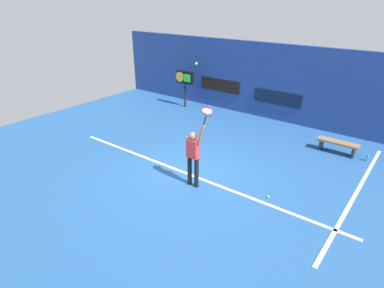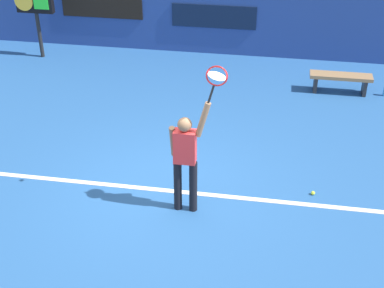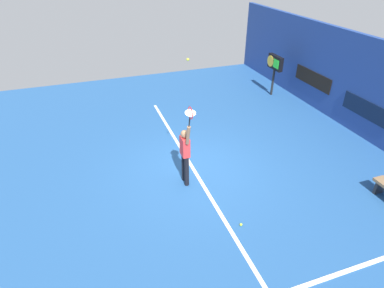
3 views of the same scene
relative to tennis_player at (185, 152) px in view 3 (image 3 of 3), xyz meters
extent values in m
plane|color=#23518C|center=(-0.44, 0.43, -1.01)|extent=(18.00, 18.00, 0.00)
cube|color=navy|center=(-0.44, 6.81, 0.65)|extent=(18.00, 0.20, 3.32)
cube|color=#0C1933|center=(-0.44, 6.69, 0.01)|extent=(2.20, 0.03, 0.60)
cube|color=black|center=(-3.44, 6.69, 0.12)|extent=(2.20, 0.03, 0.60)
cube|color=white|center=(-0.44, 0.42, -1.00)|extent=(10.00, 0.10, 0.01)
cube|color=white|center=(3.95, 2.43, -1.00)|extent=(0.10, 7.00, 0.01)
cylinder|color=black|center=(-0.13, 0.00, -0.55)|extent=(0.13, 0.13, 0.92)
cylinder|color=black|center=(0.12, 0.00, -0.55)|extent=(0.13, 0.13, 0.92)
cube|color=red|center=(-0.01, 0.00, 0.18)|extent=(0.34, 0.20, 0.55)
sphere|color=#8C6647|center=(-0.01, 0.00, 0.57)|extent=(0.22, 0.22, 0.22)
cylinder|color=#8C6647|center=(0.27, 0.00, 0.68)|extent=(0.24, 0.09, 0.58)
cylinder|color=#8C6647|center=(-0.21, 0.08, 0.21)|extent=(0.09, 0.23, 0.58)
cylinder|color=black|center=(0.38, 0.00, 1.10)|extent=(0.11, 0.03, 0.30)
torus|color=red|center=(0.46, 0.00, 1.39)|extent=(0.38, 0.02, 0.38)
cylinder|color=silver|center=(0.46, 0.00, 1.39)|extent=(0.26, 0.27, 0.07)
sphere|color=#CCE033|center=(0.03, 0.08, 2.54)|extent=(0.07, 0.07, 0.07)
cylinder|color=black|center=(-4.87, 5.76, -0.41)|extent=(0.10, 0.10, 1.20)
cube|color=black|center=(-4.87, 5.76, 0.49)|extent=(0.95, 0.18, 0.60)
cylinder|color=gold|center=(-5.12, 5.66, 0.49)|extent=(0.48, 0.02, 0.48)
cube|color=#26D833|center=(-4.67, 5.66, 0.49)|extent=(0.38, 0.02, 0.36)
cube|color=#262628|center=(2.19, 4.84, -0.83)|extent=(0.08, 0.32, 0.37)
sphere|color=#CCE033|center=(2.06, 0.73, -0.98)|extent=(0.07, 0.07, 0.07)
camera|label=1|loc=(5.04, -6.65, 4.11)|focal=30.66mm
camera|label=2|loc=(1.26, -6.94, 4.54)|focal=50.96mm
camera|label=3|loc=(6.99, -2.25, 4.72)|focal=30.15mm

